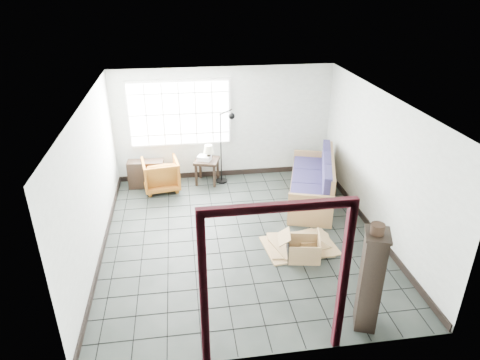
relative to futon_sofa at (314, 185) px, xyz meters
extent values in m
plane|color=black|center=(-1.75, -1.21, -0.37)|extent=(5.50, 5.50, 0.00)
cube|color=#B8BCB4|center=(-1.75, 1.54, 0.93)|extent=(5.00, 0.02, 2.60)
cube|color=#B8BCB4|center=(-1.75, -3.96, 0.93)|extent=(5.00, 0.02, 2.60)
cube|color=#B8BCB4|center=(-4.25, -1.21, 0.93)|extent=(0.02, 5.50, 2.60)
cube|color=#B8BCB4|center=(0.75, -1.21, 0.93)|extent=(0.02, 5.50, 2.60)
cube|color=white|center=(-1.75, -1.21, 2.23)|extent=(5.00, 5.50, 0.02)
cube|color=black|center=(-1.75, 1.52, -0.31)|extent=(4.95, 0.03, 0.12)
cube|color=black|center=(-4.23, -1.21, -0.31)|extent=(0.03, 5.45, 0.12)
cube|color=black|center=(0.73, -1.21, -0.31)|extent=(0.03, 5.45, 0.12)
cube|color=silver|center=(-2.75, 1.50, 1.23)|extent=(2.32, 0.06, 1.52)
cube|color=white|center=(-2.75, 1.46, 1.23)|extent=(2.20, 0.02, 1.40)
cube|color=#380C14|center=(-2.60, -3.91, 0.68)|extent=(0.10, 0.08, 2.10)
cube|color=#380C14|center=(-0.90, -3.91, 0.68)|extent=(0.10, 0.08, 2.10)
cube|color=#380C14|center=(-1.75, -3.91, 1.78)|extent=(1.80, 0.08, 0.10)
cube|color=olive|center=(-0.07, 0.02, -0.17)|extent=(1.47, 2.31, 0.39)
cube|color=olive|center=(-0.40, -1.03, -0.02)|extent=(0.84, 0.32, 0.69)
cube|color=olive|center=(0.27, 1.08, -0.02)|extent=(0.84, 0.32, 0.69)
cube|color=olive|center=(0.30, -0.10, 0.23)|extent=(0.73, 2.07, 0.75)
cube|color=#1C1A41|center=(-0.30, -0.65, 0.11)|extent=(0.95, 0.89, 0.17)
cube|color=#1C1A41|center=(-0.01, -0.74, 0.37)|extent=(0.35, 0.70, 0.56)
cube|color=#1C1A41|center=(-0.09, 0.03, 0.11)|extent=(0.95, 0.89, 0.17)
cube|color=#1C1A41|center=(0.21, -0.07, 0.37)|extent=(0.35, 0.70, 0.56)
cube|color=#1C1A41|center=(0.13, 0.70, 0.11)|extent=(0.95, 0.89, 0.17)
cube|color=#1C1A41|center=(0.42, 0.61, 0.37)|extent=(0.35, 0.70, 0.56)
imported|color=#8A5214|center=(-3.26, 1.00, 0.03)|extent=(0.86, 0.82, 0.79)
cube|color=black|center=(-2.20, 1.19, 0.18)|extent=(0.65, 0.65, 0.06)
cube|color=black|center=(-2.46, 1.04, -0.10)|extent=(0.07, 0.07, 0.53)
cube|color=black|center=(-2.06, 0.93, -0.10)|extent=(0.07, 0.07, 0.53)
cube|color=black|center=(-2.35, 1.45, -0.10)|extent=(0.07, 0.07, 0.53)
cube|color=black|center=(-1.94, 1.33, -0.10)|extent=(0.07, 0.07, 0.53)
cylinder|color=black|center=(-2.16, 1.15, 0.28)|extent=(0.10, 0.10, 0.13)
cylinder|color=black|center=(-2.16, 1.15, 0.39)|extent=(0.02, 0.02, 0.09)
cone|color=#F0EDC4|center=(-2.16, 1.15, 0.49)|extent=(0.26, 0.26, 0.18)
cube|color=silver|center=(-2.26, 1.16, 0.27)|extent=(0.36, 0.32, 0.10)
cylinder|color=black|center=(-2.39, 1.22, 0.27)|extent=(0.04, 0.07, 0.06)
cylinder|color=black|center=(-1.87, 1.19, -0.35)|extent=(0.32, 0.32, 0.03)
cylinder|color=black|center=(-1.87, 1.19, 0.48)|extent=(0.03, 0.03, 1.64)
cylinder|color=black|center=(-1.76, 1.11, 1.34)|extent=(0.28, 0.08, 0.15)
sphere|color=black|center=(-1.64, 1.04, 1.27)|extent=(0.17, 0.17, 0.15)
cube|color=black|center=(-3.59, 1.19, -0.05)|extent=(0.82, 0.36, 0.63)
cube|color=black|center=(-3.59, 1.19, -0.04)|extent=(0.77, 0.31, 0.03)
cube|color=black|center=(-0.38, -3.61, 0.37)|extent=(0.39, 0.44, 1.48)
cube|color=black|center=(-0.38, -3.61, 1.11)|extent=(0.44, 0.49, 0.04)
cylinder|color=black|center=(-0.40, -3.61, 1.19)|extent=(0.19, 0.19, 0.13)
cube|color=#99814A|center=(-0.80, -2.00, -0.35)|extent=(0.59, 0.51, 0.02)
cube|color=black|center=(-1.06, -1.96, -0.19)|extent=(0.09, 0.42, 0.36)
cube|color=#99814A|center=(-0.54, -2.05, -0.19)|extent=(0.09, 0.42, 0.36)
cube|color=#99814A|center=(-0.84, -2.21, -0.19)|extent=(0.52, 0.11, 0.36)
cube|color=#99814A|center=(-0.76, -1.79, -0.19)|extent=(0.52, 0.11, 0.36)
cube|color=#99814A|center=(-1.13, -1.94, 0.06)|extent=(0.27, 0.45, 0.15)
cube|color=#99814A|center=(-0.47, -2.06, 0.06)|extent=(0.27, 0.45, 0.15)
cube|color=#99814A|center=(-0.77, -1.66, -0.35)|extent=(1.34, 1.02, 0.03)
cube|color=#99814A|center=(-0.77, -1.66, -0.33)|extent=(1.15, 0.90, 0.03)
cube|color=#99814A|center=(-0.77, -1.66, -0.30)|extent=(1.08, 0.90, 0.03)
cube|color=#99814A|center=(-0.61, -1.71, -0.23)|extent=(0.38, 0.31, 0.10)
camera|label=1|loc=(-2.74, -7.83, 4.06)|focal=32.00mm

